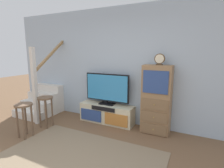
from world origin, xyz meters
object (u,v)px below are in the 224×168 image
media_console (107,113)px  side_cabinet (156,100)px  bar_stool_near (24,112)px  television (107,88)px  bar_stool_far (45,105)px  desk_clock (160,59)px

media_console → side_cabinet: 1.27m
media_console → side_cabinet: size_ratio=0.93×
side_cabinet → bar_stool_near: 2.67m
television → side_cabinet: side_cabinet is taller
media_console → side_cabinet: bearing=0.5°
bar_stool_far → bar_stool_near: bearing=-89.2°
side_cabinet → bar_stool_far: 2.44m
bar_stool_near → bar_stool_far: (-0.01, 0.55, 0.00)m
television → bar_stool_near: television is taller
media_console → desk_clock: (1.20, -0.00, 1.32)m
media_console → television: 0.62m
television → desk_clock: 1.39m
media_console → bar_stool_far: size_ratio=1.91×
side_cabinet → media_console: bearing=-179.5°
desk_clock → side_cabinet: bearing=151.8°
bar_stool_near → side_cabinet: bearing=31.1°
television → bar_stool_near: bearing=-128.6°
bar_stool_far → desk_clock: bearing=19.4°
television → side_cabinet: bearing=-0.7°
side_cabinet → bar_stool_near: side_cabinet is taller
television → bar_stool_near: 1.81m
television → side_cabinet: size_ratio=0.77×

